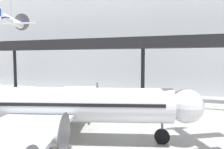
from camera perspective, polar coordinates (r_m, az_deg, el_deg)
name	(u,v)px	position (r m, az deg, el deg)	size (l,w,h in m)	color
hangar_back_wall	(151,33)	(48.31, 10.06, 10.55)	(140.00, 3.00, 25.39)	silver
mezzanine_walkway	(142,47)	(39.82, 7.82, 7.18)	(110.00, 3.20, 11.13)	black
airliner_silver_main	(37,105)	(20.58, -19.12, -7.56)	(28.57, 33.21, 9.06)	silver
suspended_plane_white_twin	(12,21)	(40.43, -24.75, 12.55)	(8.47, 7.02, 8.99)	silver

